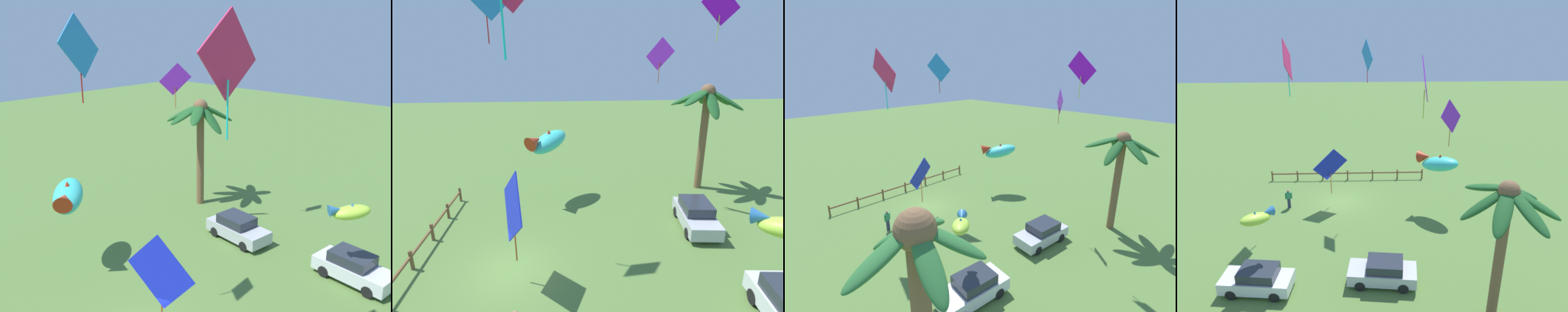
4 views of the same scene
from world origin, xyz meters
The scene contains 8 objects.
ground_plane centered at (0.00, 0.00, 0.00)m, with size 120.00×120.00×0.00m, color #567A38.
palm_tree_1 centered at (-8.38, 12.40, 5.86)m, with size 4.59×4.90×7.58m.
rail_fence centered at (-0.42, -4.52, 0.59)m, with size 14.21×0.12×0.95m.
parked_car_1 centered at (-2.88, 9.85, 0.75)m, with size 4.07×2.13×1.51m.
kite_diamond_1 centered at (-6.50, 8.30, 9.42)m, with size 1.40×1.29×2.61m.
kite_diamond_3 centered at (-4.59, 10.70, 11.78)m, with size 0.31×2.01×2.80m.
kite_fish_4 centered at (-7.52, 1.44, 4.02)m, with size 3.49×3.15×1.75m.
kite_diamond_5 centered at (0.72, 0.36, 3.47)m, with size 2.66×1.07×3.92m.
Camera 2 is at (11.79, 2.38, 9.06)m, focal length 27.74 mm.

